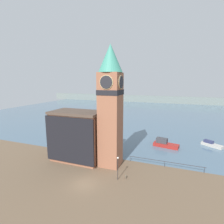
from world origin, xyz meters
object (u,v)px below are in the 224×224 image
object	(u,v)px
boat_far	(211,144)
lamp_post	(118,164)
pier_building	(77,136)
boat_near	(165,144)
mooring_bollard_near	(126,177)
clock_tower	(110,104)

from	to	relation	value
boat_far	lamp_post	xyz separation A→B (m)	(-16.90, -22.13, 2.26)
pier_building	boat_near	size ratio (longest dim) A/B	1.65
boat_near	lamp_post	distance (m)	19.04
boat_near	lamp_post	world-z (taller)	lamp_post
boat_near	mooring_bollard_near	xyz separation A→B (m)	(-5.00, -17.15, -0.39)
boat_near	mooring_bollard_near	size ratio (longest dim) A/B	9.90
clock_tower	mooring_bollard_near	bearing A→B (deg)	-42.57
pier_building	lamp_post	bearing A→B (deg)	-22.90
mooring_bollard_near	boat_far	bearing A→B (deg)	53.59
mooring_bollard_near	lamp_post	size ratio (longest dim) A/B	0.16
clock_tower	boat_near	size ratio (longest dim) A/B	3.59
pier_building	boat_near	bearing A→B (deg)	39.94
clock_tower	lamp_post	distance (m)	10.56
clock_tower	pier_building	distance (m)	9.82
pier_building	mooring_bollard_near	bearing A→B (deg)	-17.36
pier_building	mooring_bollard_near	world-z (taller)	pier_building
pier_building	boat_far	size ratio (longest dim) A/B	2.11
clock_tower	boat_far	xyz separation A→B (m)	(19.90, 17.57, -11.30)
mooring_bollard_near	lamp_post	bearing A→B (deg)	-146.49
boat_far	mooring_bollard_near	size ratio (longest dim) A/B	7.75
boat_near	mooring_bollard_near	bearing A→B (deg)	-95.85
boat_far	pier_building	bearing A→B (deg)	-112.36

